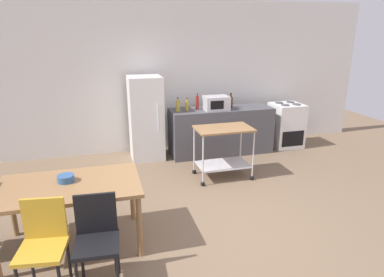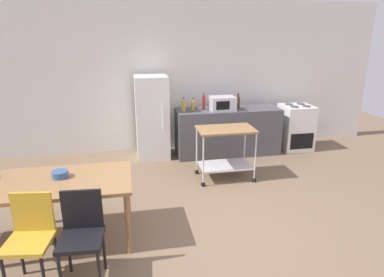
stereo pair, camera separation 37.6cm
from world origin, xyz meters
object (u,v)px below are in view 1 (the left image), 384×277
Objects in this scene: chair_mustard at (43,242)px; chair_black at (97,236)px; bottle_hot_sauce at (178,106)px; bottle_sparkling_water at (197,102)px; refrigerator at (146,118)px; dining_table at (70,191)px; bottle_sesame_oil at (231,102)px; fruit_bowl at (66,178)px; stove_oven at (286,125)px; microwave at (216,103)px; kitchen_cart at (223,144)px; bottle_vinegar at (187,105)px.

chair_black is (0.46, -0.04, 0.00)m from chair_mustard.
bottle_hot_sauce is 0.86× the size of bottle_sparkling_water.
refrigerator reaches higher than chair_mustard.
dining_table is at bearing 81.67° from chair_mustard.
bottle_sparkling_water reaches higher than dining_table.
bottle_sesame_oil is 1.59× the size of fruit_bowl.
bottle_hot_sauce reaches higher than stove_oven.
microwave is 1.60× the size of bottle_sesame_oil.
kitchen_cart is (2.00, 2.03, 0.05)m from chair_black.
microwave is at bearing -8.58° from refrigerator.
bottle_sparkling_water reaches higher than bottle_sesame_oil.
chair_black is 0.98× the size of kitchen_cart.
chair_mustard is 0.97× the size of stove_oven.
bottle_hot_sauce is 0.57× the size of microwave.
bottle_sparkling_water is at bearing -3.76° from refrigerator.
stove_oven reaches higher than kitchen_cart.
chair_mustard is 3.52m from refrigerator.
chair_black is at bearing -69.35° from dining_table.
microwave is at bearing -175.85° from stove_oven.
refrigerator is at bearing 130.90° from kitchen_cart.
chair_mustard is 4.92× the size of fruit_bowl.
chair_black reaches higher than fruit_bowl.
stove_oven is at bearing 31.25° from dining_table.
chair_black is 0.89m from fruit_bowl.
refrigerator is 2.76m from fruit_bowl.
bottle_sparkling_water is at bearing 177.66° from bottle_sesame_oil.
refrigerator reaches higher than microwave.
microwave is at bearing -4.58° from bottle_hot_sauce.
bottle_sparkling_water is at bearing 63.25° from chair_black.
kitchen_cart is at bearing 28.43° from fruit_bowl.
chair_black is at bearing -140.20° from stove_oven.
chair_black is at bearing -128.92° from bottle_sesame_oil.
dining_table is 0.77m from chair_black.
chair_black is at bearing -125.98° from microwave.
chair_black is 3.41× the size of bottle_hot_sauce.
dining_table is 1.69× the size of chair_mustard.
chair_mustard is 4.39m from bottle_sesame_oil.
chair_mustard is at bearing -133.97° from bottle_sesame_oil.
stove_oven is 2.39m from bottle_hot_sauce.
bottle_hot_sauce is (1.50, 3.13, 0.49)m from chair_black.
kitchen_cart is 2.99× the size of bottle_sparkling_water.
chair_mustard is 3.73× the size of bottle_vinegar.
bottle_vinegar is 3.12m from fruit_bowl.
dining_table is 2.62m from kitchen_cart.
stove_oven is 1.01× the size of kitchen_cart.
microwave is at bearing 57.92° from chair_black.
bottle_sparkling_water is at bearing 10.74° from bottle_hot_sauce.
stove_oven reaches higher than fruit_bowl.
fruit_bowl is at bearing -132.27° from bottle_sparkling_water.
microwave reaches higher than dining_table.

